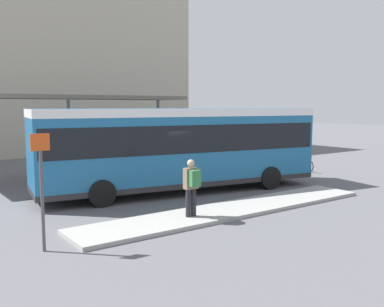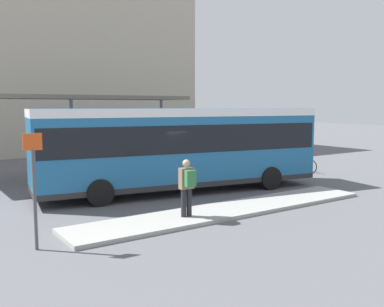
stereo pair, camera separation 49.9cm
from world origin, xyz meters
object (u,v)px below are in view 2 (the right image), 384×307
bicycle_blue (287,162)px  platform_sign (34,186)px  bicycle_black (296,163)px  bicycle_red (304,165)px  city_bus (180,143)px  pedestrian_waiting (187,184)px

bicycle_blue → platform_sign: (-14.86, -5.97, 1.22)m
bicycle_black → bicycle_blue: bearing=-6.8°
bicycle_red → platform_sign: platform_sign is taller
bicycle_black → platform_sign: (-14.84, -5.28, 1.20)m
city_bus → bicycle_red: bearing=13.8°
bicycle_red → bicycle_black: 0.73m
city_bus → pedestrian_waiting: (-2.22, -3.83, -0.82)m
bicycle_red → platform_sign: bearing=104.4°
city_bus → bicycle_red: (7.96, 0.60, -1.58)m
bicycle_black → bicycle_blue: 0.69m
bicycle_blue → platform_sign: platform_sign is taller
bicycle_red → city_bus: bearing=91.3°
bicycle_red → bicycle_blue: bicycle_red is taller
bicycle_blue → platform_sign: 16.06m
bicycle_red → bicycle_blue: 1.41m
city_bus → bicycle_red: 8.14m
city_bus → pedestrian_waiting: bearing=-110.7°
bicycle_red → bicycle_black: (0.23, 0.69, 0.00)m
bicycle_red → bicycle_black: bicycle_black is taller
city_bus → pedestrian_waiting: size_ratio=6.71×
pedestrian_waiting → bicycle_blue: 11.98m
bicycle_red → bicycle_blue: (0.25, 1.39, -0.02)m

